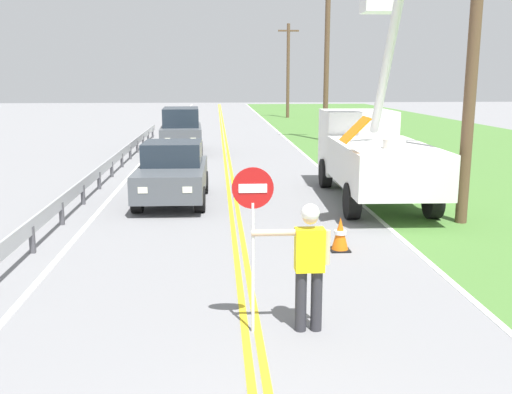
{
  "coord_description": "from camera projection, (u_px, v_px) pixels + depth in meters",
  "views": [
    {
      "loc": [
        -0.45,
        -2.76,
        3.49
      ],
      "look_at": [
        0.31,
        8.25,
        1.2
      ],
      "focal_mm": 40.47,
      "sensor_mm": 36.0,
      "label": 1
    }
  ],
  "objects": [
    {
      "name": "utility_pole_near",
      "position": [
        473.0,
        52.0,
        13.33
      ],
      "size": [
        1.8,
        0.28,
        7.8
      ],
      "color": "brown",
      "rests_on": "ground"
    },
    {
      "name": "centerline_yellow_left",
      "position": [
        226.0,
        167.0,
        22.97
      ],
      "size": [
        0.11,
        110.0,
        0.01
      ],
      "primitive_type": "cube",
      "color": "yellow",
      "rests_on": "ground"
    },
    {
      "name": "stop_sign_paddle",
      "position": [
        253.0,
        213.0,
        7.73
      ],
      "size": [
        0.56,
        0.04,
        2.33
      ],
      "color": "silver",
      "rests_on": "ground"
    },
    {
      "name": "edge_line_right",
      "position": [
        317.0,
        166.0,
        23.22
      ],
      "size": [
        0.12,
        110.0,
        0.01
      ],
      "primitive_type": "cube",
      "color": "silver",
      "rests_on": "ground"
    },
    {
      "name": "guardrail_left_shoulder",
      "position": [
        105.0,
        167.0,
        19.41
      ],
      "size": [
        0.1,
        32.0,
        0.71
      ],
      "color": "#9EA0A3",
      "rests_on": "ground"
    },
    {
      "name": "oncoming_sedan_nearest",
      "position": [
        173.0,
        173.0,
        16.36
      ],
      "size": [
        1.97,
        4.14,
        1.7
      ],
      "color": "#4C5156",
      "rests_on": "ground"
    },
    {
      "name": "edge_line_left",
      "position": [
        137.0,
        168.0,
        22.73
      ],
      "size": [
        0.12,
        110.0,
        0.01
      ],
      "primitive_type": "cube",
      "color": "silver",
      "rests_on": "ground"
    },
    {
      "name": "utility_pole_far",
      "position": [
        288.0,
        69.0,
        50.27
      ],
      "size": [
        1.8,
        0.28,
        8.04
      ],
      "color": "brown",
      "rests_on": "ground"
    },
    {
      "name": "traffic_cone_lead",
      "position": [
        340.0,
        235.0,
        11.81
      ],
      "size": [
        0.4,
        0.4,
        0.7
      ],
      "color": "orange",
      "rests_on": "ground"
    },
    {
      "name": "grass_verge_right",
      "position": [
        509.0,
        164.0,
        23.76
      ],
      "size": [
        16.0,
        110.0,
        0.01
      ],
      "primitive_type": "cube",
      "color": "#477533",
      "rests_on": "ground"
    },
    {
      "name": "centerline_yellow_right",
      "position": [
        230.0,
        167.0,
        22.98
      ],
      "size": [
        0.11,
        110.0,
        0.01
      ],
      "primitive_type": "cube",
      "color": "yellow",
      "rests_on": "ground"
    },
    {
      "name": "utility_pole_mid",
      "position": [
        327.0,
        60.0,
        31.66
      ],
      "size": [
        1.8,
        0.28,
        8.52
      ],
      "color": "brown",
      "rests_on": "ground"
    },
    {
      "name": "utility_bucket_truck",
      "position": [
        371.0,
        150.0,
        16.75
      ],
      "size": [
        2.85,
        6.87,
        6.02
      ],
      "color": "white",
      "rests_on": "ground"
    },
    {
      "name": "flagger_worker",
      "position": [
        309.0,
        259.0,
        7.92
      ],
      "size": [
        1.09,
        0.25,
        1.83
      ],
      "color": "#2D2D33",
      "rests_on": "ground"
    },
    {
      "name": "oncoming_suv_second",
      "position": [
        181.0,
        130.0,
        27.16
      ],
      "size": [
        2.06,
        4.67,
        2.1
      ],
      "color": "#4C5156",
      "rests_on": "ground"
    }
  ]
}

